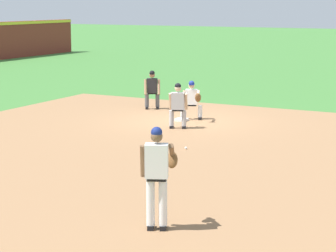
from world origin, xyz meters
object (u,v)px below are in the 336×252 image
baseball (186,148)px  first_base_bag (182,120)px  baserunner (178,104)px  pitcher (158,171)px  umpire (152,88)px  first_baseman (192,99)px

baseball → first_base_bag: bearing=27.7°
first_base_bag → baserunner: 1.52m
pitcher → umpire: size_ratio=1.27×
pitcher → first_baseman: 11.05m
first_base_bag → pitcher: (-9.83, -4.36, 1.01)m
first_base_bag → pitcher: bearing=-156.1°
first_baseman → umpire: 2.68m
pitcher → umpire: bearing=29.2°
pitcher → first_baseman: pitcher is taller
first_baseman → first_base_bag: bearing=153.5°
first_base_bag → umpire: (1.76, 2.11, 0.75)m
first_base_bag → first_baseman: bearing=-26.5°
baseball → pitcher: pitcher is taller
umpire → baserunner: bearing=-139.4°
first_base_bag → baseball: (-3.83, -2.02, -0.01)m
baserunner → umpire: size_ratio=1.00×
pitcher → first_baseman: (10.22, 4.17, -0.33)m
baseball → first_baseman: bearing=23.3°
baseball → baserunner: (2.60, 1.55, 0.76)m
baseball → baserunner: size_ratio=0.05×
baserunner → umpire: 3.96m
baseball → baserunner: baserunner is taller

